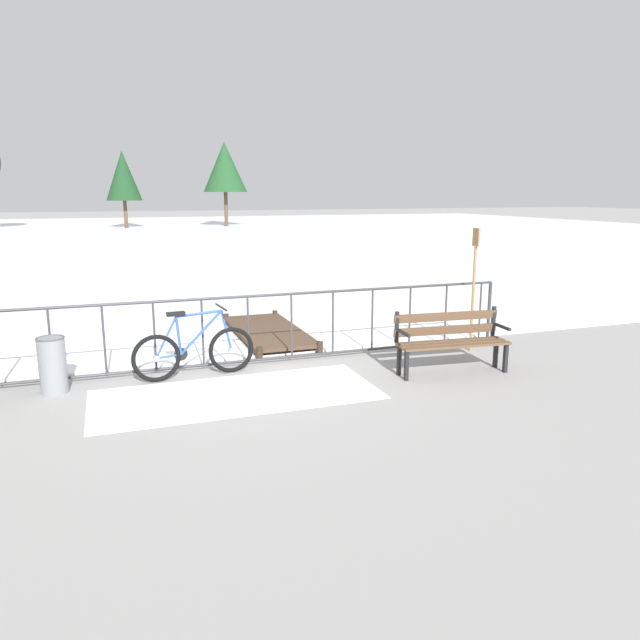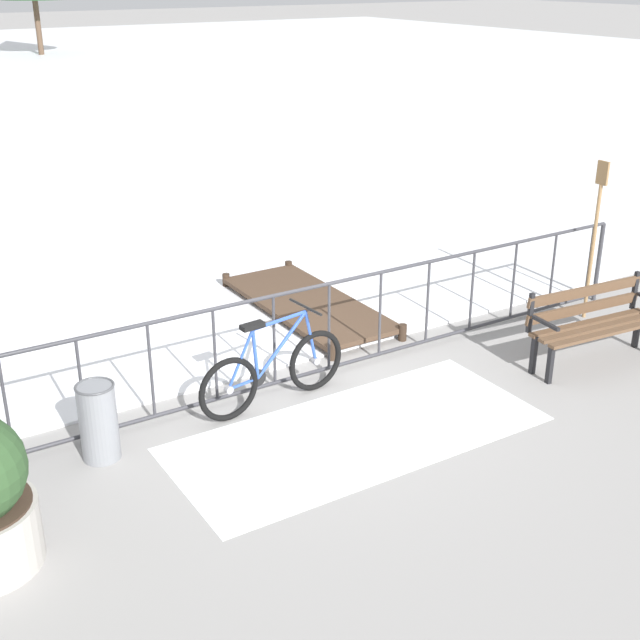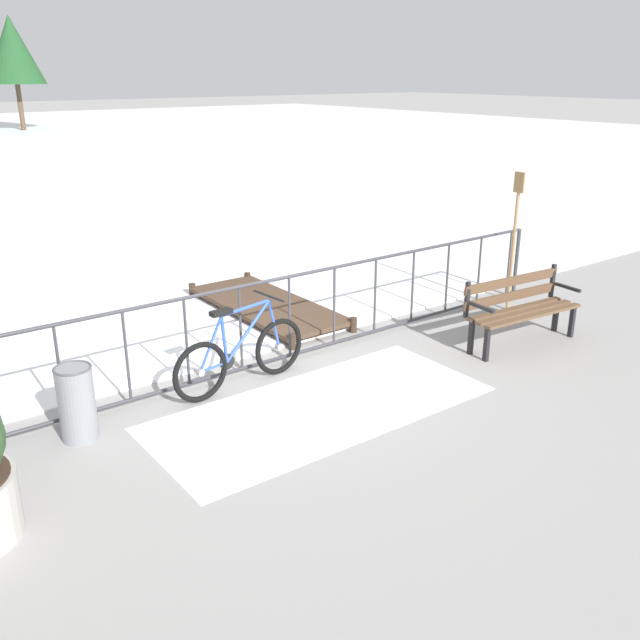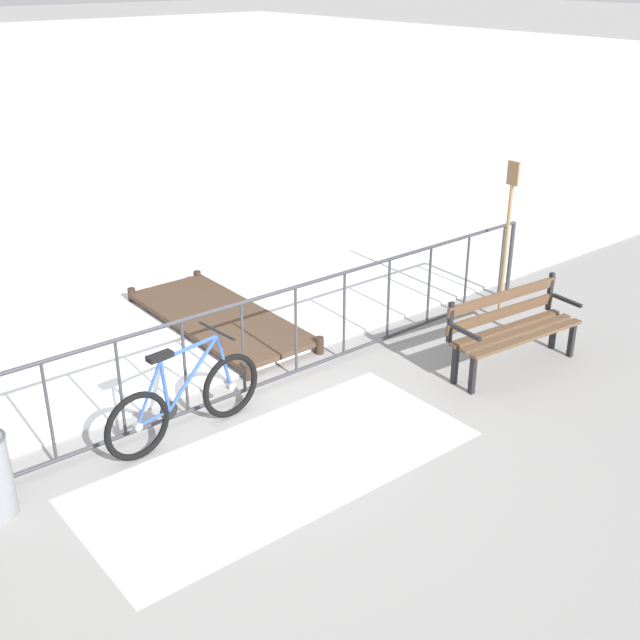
# 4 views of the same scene
# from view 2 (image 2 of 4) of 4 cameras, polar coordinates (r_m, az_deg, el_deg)

# --- Properties ---
(ground_plane) EXTENTS (160.00, 160.00, 0.00)m
(ground_plane) POSITION_cam_2_polar(r_m,az_deg,el_deg) (8.97, -1.19, -4.21)
(ground_plane) COLOR gray
(snow_patch) EXTENTS (3.59, 1.57, 0.01)m
(snow_patch) POSITION_cam_2_polar(r_m,az_deg,el_deg) (8.04, 2.56, -7.68)
(snow_patch) COLOR white
(snow_patch) RESTS_ON ground
(railing_fence) EXTENTS (9.06, 0.06, 1.07)m
(railing_fence) POSITION_cam_2_polar(r_m,az_deg,el_deg) (8.73, -1.22, -0.94)
(railing_fence) COLOR #38383D
(railing_fence) RESTS_ON ground
(bicycle_near_railing) EXTENTS (1.71, 0.52, 0.97)m
(bicycle_near_railing) POSITION_cam_2_polar(r_m,az_deg,el_deg) (8.38, -3.19, -3.49)
(bicycle_near_railing) COLOR black
(bicycle_near_railing) RESTS_ON ground
(park_bench) EXTENTS (1.64, 0.62, 0.89)m
(park_bench) POSITION_cam_2_polar(r_m,az_deg,el_deg) (9.71, 18.00, 0.09)
(park_bench) COLOR brown
(park_bench) RESTS_ON ground
(trash_bin) EXTENTS (0.35, 0.35, 0.73)m
(trash_bin) POSITION_cam_2_polar(r_m,az_deg,el_deg) (7.74, -14.81, -6.65)
(trash_bin) COLOR gray
(trash_bin) RESTS_ON ground
(oar_upright) EXTENTS (0.04, 0.16, 1.98)m
(oar_upright) POSITION_cam_2_polar(r_m,az_deg,el_deg) (10.74, 18.17, 5.81)
(oar_upright) COLOR #937047
(oar_upright) RESTS_ON ground
(wooden_dock) EXTENTS (1.10, 2.79, 0.20)m
(wooden_dock) POSITION_cam_2_polar(r_m,az_deg,el_deg) (10.71, -0.85, 1.14)
(wooden_dock) COLOR #4C3828
(wooden_dock) RESTS_ON ground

